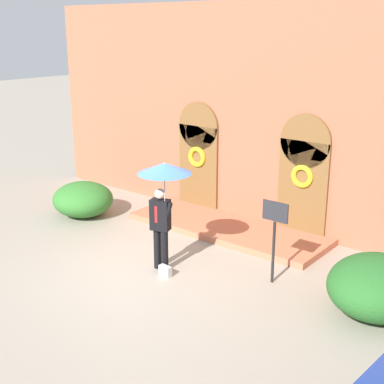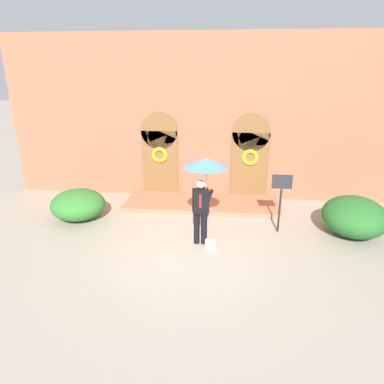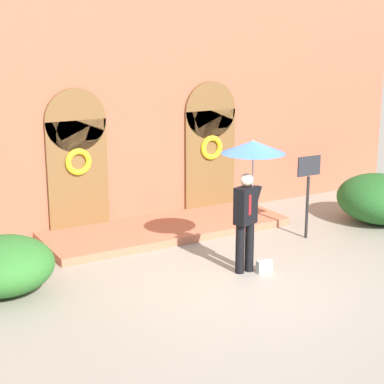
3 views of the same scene
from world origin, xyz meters
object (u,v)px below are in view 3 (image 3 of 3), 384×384
(handbag, at_px, (264,266))
(person_with_umbrella, at_px, (251,166))
(shrub_right, at_px, (379,198))
(shrub_left, at_px, (3,265))
(sign_post, at_px, (308,183))

(handbag, bearing_deg, person_with_umbrella, 137.95)
(shrub_right, bearing_deg, shrub_left, 178.69)
(person_with_umbrella, xyz_separation_m, handbag, (0.19, -0.20, -1.80))
(sign_post, distance_m, shrub_left, 6.16)
(handbag, distance_m, sign_post, 2.44)
(handbag, distance_m, shrub_left, 4.46)
(person_with_umbrella, height_order, handbag, person_with_umbrella)
(handbag, height_order, sign_post, sign_post)
(shrub_left, xyz_separation_m, shrub_right, (8.21, -0.19, 0.07))
(person_with_umbrella, bearing_deg, shrub_left, 163.42)
(handbag, bearing_deg, shrub_right, 20.77)
(handbag, bearing_deg, shrub_left, 165.50)
(handbag, relative_size, sign_post, 0.16)
(sign_post, relative_size, shrub_right, 0.90)
(person_with_umbrella, bearing_deg, sign_post, 24.34)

